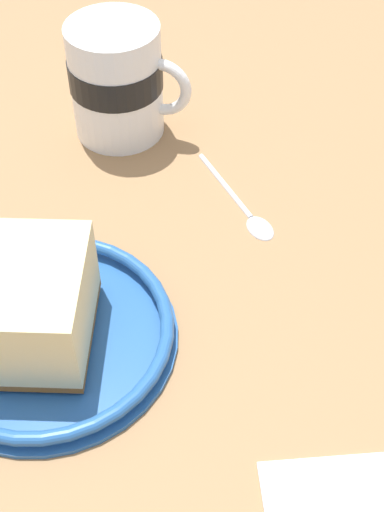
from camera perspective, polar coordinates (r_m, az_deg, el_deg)
The scene contains 5 objects.
ground_plane at distance 57.02cm, azimuth -3.18°, elevation -2.66°, with size 143.52×143.52×2.69cm, color #936D47.
small_plate at distance 52.55cm, azimuth -11.33°, elevation -5.99°, with size 18.58×18.58×1.79cm.
cake_slice at distance 50.06cm, azimuth -12.19°, elevation -3.73°, with size 9.81×11.43×6.71cm.
tea_mug at distance 66.76cm, azimuth -5.92°, elevation 13.78°, with size 10.46×8.47×10.69cm.
teaspoon at distance 60.74cm, azimuth 4.49°, elevation 3.54°, with size 3.34×12.08×0.80cm.
Camera 1 is at (-7.67, -35.82, 42.35)cm, focal length 50.59 mm.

